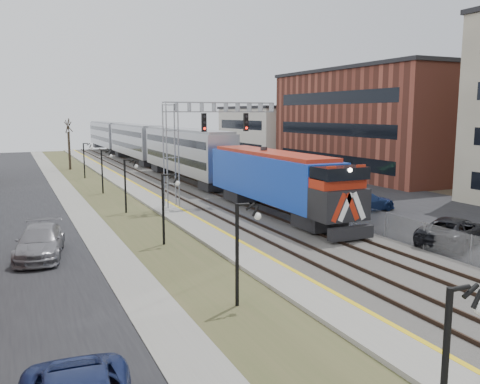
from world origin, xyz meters
TOP-DOWN VIEW (x-y plane):
  - street_west at (-11.50, 35.00)m, footprint 7.00×120.00m
  - sidewalk at (-7.00, 35.00)m, footprint 2.00×120.00m
  - grass_median at (-4.00, 35.00)m, footprint 4.00×120.00m
  - platform at (-1.00, 35.00)m, footprint 2.00×120.00m
  - ballast_bed at (4.00, 35.00)m, footprint 8.00×120.00m
  - parking_lot at (16.00, 35.00)m, footprint 16.00×120.00m
  - platform_edge at (-0.12, 35.00)m, footprint 0.24×120.00m
  - track_near at (2.00, 35.00)m, footprint 1.58×120.00m
  - track_far at (5.50, 35.00)m, footprint 1.58×120.00m
  - train at (5.50, 58.14)m, footprint 3.00×85.85m
  - signal_gantry at (1.22, 27.99)m, footprint 9.00×1.07m
  - lampposts at (-4.00, 18.29)m, footprint 0.14×62.14m
  - fence at (8.20, 35.00)m, footprint 0.04×120.00m
  - buildings_east at (30.00, 31.18)m, footprint 16.00×76.00m
  - car_lot_c at (10.72, 11.39)m, footprint 6.18×4.66m
  - car_lot_d at (12.43, 21.36)m, footprint 5.24×2.59m
  - car_lot_e at (12.30, 27.04)m, footprint 5.09×3.60m
  - car_lot_f at (13.07, 39.13)m, footprint 4.10×1.62m
  - car_street_b at (-10.41, 18.27)m, footprint 3.00×5.63m

SIDE VIEW (x-z plane):
  - street_west at x=-11.50m, z-range 0.00..0.04m
  - parking_lot at x=16.00m, z-range 0.00..0.04m
  - grass_median at x=-4.00m, z-range 0.00..0.06m
  - sidewalk at x=-7.00m, z-range 0.00..0.08m
  - ballast_bed at x=4.00m, z-range 0.00..0.20m
  - platform at x=-1.00m, z-range 0.00..0.24m
  - platform_edge at x=-0.12m, z-range 0.24..0.25m
  - track_near at x=2.00m, z-range 0.20..0.35m
  - track_far at x=5.50m, z-range 0.20..0.35m
  - car_lot_f at x=13.07m, z-range 0.00..1.33m
  - car_lot_d at x=12.43m, z-range 0.00..1.46m
  - car_street_b at x=-10.41m, z-range 0.00..1.55m
  - car_lot_c at x=10.72m, z-range 0.00..1.56m
  - fence at x=8.20m, z-range 0.00..1.60m
  - car_lot_e at x=12.30m, z-range 0.00..1.61m
  - lampposts at x=-4.00m, z-range 0.00..4.00m
  - train at x=5.50m, z-range 0.26..5.58m
  - signal_gantry at x=1.22m, z-range 1.51..9.66m
  - buildings_east at x=30.00m, z-range -1.19..13.81m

